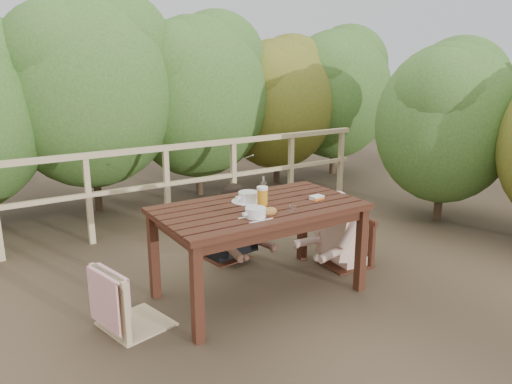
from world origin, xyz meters
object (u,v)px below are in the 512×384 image
woman (224,200)px  beer_glass (262,197)px  chair_far (225,219)px  soup_far (248,197)px  bottle (263,189)px  tumbler (292,210)px  chair_right (346,221)px  bread_roll (270,212)px  table (259,251)px  chair_left (132,268)px  soup_near (255,213)px  diner_right (349,203)px  butter_tub (317,198)px

woman → beer_glass: (-0.13, -0.90, 0.26)m
chair_far → soup_far: bearing=-110.3°
beer_glass → bottle: 0.16m
chair_far → tumbler: 1.23m
chair_right → bread_roll: (-1.12, -0.33, 0.37)m
bread_roll → bottle: 0.40m
woman → table: bearing=72.5°
chair_left → bread_roll: bearing=-120.0°
chair_far → chair_right: 1.20m
table → bread_roll: (-0.06, -0.24, 0.43)m
soup_near → tumbler: soup_near is taller
chair_left → woman: woman is taller
chair_far → soup_far: 0.83m
diner_right → chair_left: bearing=95.3°
chair_left → bottle: bearing=-100.9°
diner_right → bottle: 1.02m
soup_near → table: bearing=51.9°
diner_right → soup_near: size_ratio=4.59×
table → diner_right: diner_right is taller
chair_far → table: bearing=-107.7°
bread_roll → beer_glass: bearing=70.5°
chair_right → soup_near: (-1.25, -0.33, 0.38)m
beer_glass → soup_far: bearing=97.2°
chair_far → tumbler: size_ratio=11.59×
tumbler → chair_left: bearing=163.2°
bottle → diner_right: bearing=-1.3°
chair_far → butter_tub: 1.11m
chair_left → chair_right: (2.14, 0.03, -0.03)m
diner_right → butter_tub: bearing=114.0°
table → butter_tub: 0.67m
bottle → chair_right: bearing=-1.3°
butter_tub → bread_roll: bearing=-172.1°
soup_far → butter_tub: (0.52, -0.28, -0.02)m
table → chair_right: 1.07m
butter_tub → table: bearing=162.7°
chair_left → woman: (1.23, 0.82, 0.14)m
soup_far → butter_tub: soup_far is taller
beer_glass → chair_right: bearing=5.8°
chair_left → beer_glass: (1.10, -0.08, 0.40)m
chair_left → tumbler: (1.20, -0.36, 0.34)m
chair_far → woman: size_ratio=0.67×
chair_left → diner_right: bearing=-102.5°
bread_roll → soup_near: bearing=-178.9°
butter_tub → soup_far: bearing=147.1°
woman → bottle: bearing=79.4°
chair_left → diner_right: (2.17, 0.03, 0.15)m
table → tumbler: bearing=-68.5°
chair_left → tumbler: bearing=-120.0°
chair_far → butter_tub: butter_tub is taller
beer_glass → tumbler: bearing=-70.4°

